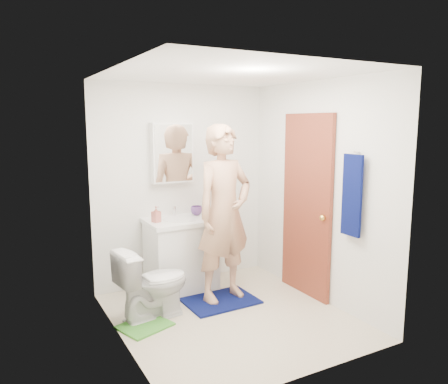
# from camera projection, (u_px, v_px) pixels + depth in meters

# --- Properties ---
(floor) EXTENTS (2.20, 2.40, 0.02)m
(floor) POSITION_uv_depth(u_px,v_px,m) (230.00, 317.00, 4.44)
(floor) COLOR beige
(floor) RESTS_ON ground
(ceiling) EXTENTS (2.20, 2.40, 0.02)m
(ceiling) POSITION_uv_depth(u_px,v_px,m) (231.00, 73.00, 4.06)
(ceiling) COLOR white
(ceiling) RESTS_ON ground
(wall_back) EXTENTS (2.20, 0.02, 2.40)m
(wall_back) POSITION_uv_depth(u_px,v_px,m) (182.00, 185.00, 5.30)
(wall_back) COLOR silver
(wall_back) RESTS_ON ground
(wall_front) EXTENTS (2.20, 0.02, 2.40)m
(wall_front) POSITION_uv_depth(u_px,v_px,m) (312.00, 226.00, 3.20)
(wall_front) COLOR silver
(wall_front) RESTS_ON ground
(wall_left) EXTENTS (0.02, 2.40, 2.40)m
(wall_left) POSITION_uv_depth(u_px,v_px,m) (118.00, 211.00, 3.73)
(wall_left) COLOR silver
(wall_left) RESTS_ON ground
(wall_right) EXTENTS (0.02, 2.40, 2.40)m
(wall_right) POSITION_uv_depth(u_px,v_px,m) (319.00, 192.00, 4.77)
(wall_right) COLOR silver
(wall_right) RESTS_ON ground
(vanity_cabinet) EXTENTS (0.75, 0.55, 0.80)m
(vanity_cabinet) POSITION_uv_depth(u_px,v_px,m) (181.00, 257.00, 5.10)
(vanity_cabinet) COLOR white
(vanity_cabinet) RESTS_ON floor
(countertop) EXTENTS (0.79, 0.59, 0.05)m
(countertop) POSITION_uv_depth(u_px,v_px,m) (181.00, 221.00, 5.03)
(countertop) COLOR white
(countertop) RESTS_ON vanity_cabinet
(sink_basin) EXTENTS (0.40, 0.40, 0.03)m
(sink_basin) POSITION_uv_depth(u_px,v_px,m) (181.00, 220.00, 5.03)
(sink_basin) COLOR white
(sink_basin) RESTS_ON countertop
(faucet) EXTENTS (0.03, 0.03, 0.12)m
(faucet) POSITION_uv_depth(u_px,v_px,m) (174.00, 211.00, 5.18)
(faucet) COLOR silver
(faucet) RESTS_ON countertop
(medicine_cabinet) EXTENTS (0.50, 0.12, 0.70)m
(medicine_cabinet) POSITION_uv_depth(u_px,v_px,m) (172.00, 153.00, 5.11)
(medicine_cabinet) COLOR white
(medicine_cabinet) RESTS_ON wall_back
(mirror_panel) EXTENTS (0.46, 0.01, 0.66)m
(mirror_panel) POSITION_uv_depth(u_px,v_px,m) (174.00, 153.00, 5.05)
(mirror_panel) COLOR white
(mirror_panel) RESTS_ON wall_back
(door) EXTENTS (0.05, 0.80, 2.05)m
(door) POSITION_uv_depth(u_px,v_px,m) (307.00, 206.00, 4.91)
(door) COLOR #99422A
(door) RESTS_ON ground
(door_knob) EXTENTS (0.07, 0.07, 0.07)m
(door_knob) POSITION_uv_depth(u_px,v_px,m) (323.00, 218.00, 4.62)
(door_knob) COLOR gold
(door_knob) RESTS_ON door
(towel) EXTENTS (0.03, 0.24, 0.80)m
(towel) POSITION_uv_depth(u_px,v_px,m) (352.00, 195.00, 4.23)
(towel) COLOR #08104D
(towel) RESTS_ON wall_right
(towel_hook) EXTENTS (0.06, 0.02, 0.02)m
(towel_hook) POSITION_uv_depth(u_px,v_px,m) (357.00, 152.00, 4.19)
(towel_hook) COLOR silver
(towel_hook) RESTS_ON wall_right
(toilet) EXTENTS (0.77, 0.51, 0.73)m
(toilet) POSITION_uv_depth(u_px,v_px,m) (153.00, 283.00, 4.36)
(toilet) COLOR white
(toilet) RESTS_ON floor
(bath_mat) EXTENTS (0.78, 0.57, 0.02)m
(bath_mat) POSITION_uv_depth(u_px,v_px,m) (221.00, 301.00, 4.80)
(bath_mat) COLOR #08104D
(bath_mat) RESTS_ON floor
(green_rug) EXTENTS (0.56, 0.51, 0.02)m
(green_rug) POSITION_uv_depth(u_px,v_px,m) (145.00, 326.00, 4.21)
(green_rug) COLOR green
(green_rug) RESTS_ON floor
(soap_dispenser) EXTENTS (0.11, 0.11, 0.18)m
(soap_dispenser) POSITION_uv_depth(u_px,v_px,m) (156.00, 214.00, 4.86)
(soap_dispenser) COLOR #BA6257
(soap_dispenser) RESTS_ON countertop
(toothbrush_cup) EXTENTS (0.14, 0.14, 0.11)m
(toothbrush_cup) POSITION_uv_depth(u_px,v_px,m) (196.00, 211.00, 5.24)
(toothbrush_cup) COLOR #5F3A81
(toothbrush_cup) RESTS_ON countertop
(man) EXTENTS (0.77, 0.57, 1.91)m
(man) POSITION_uv_depth(u_px,v_px,m) (224.00, 213.00, 4.72)
(man) COLOR tan
(man) RESTS_ON bath_mat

